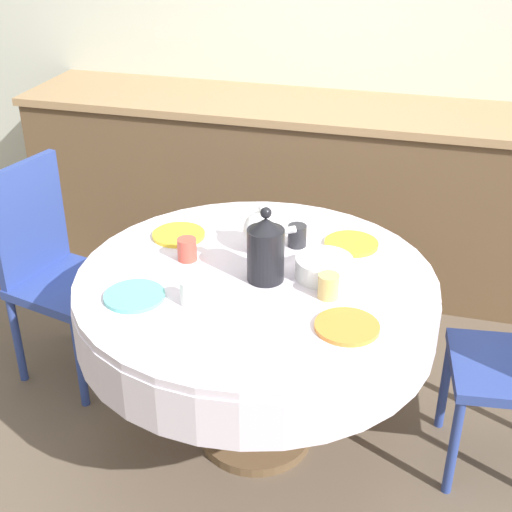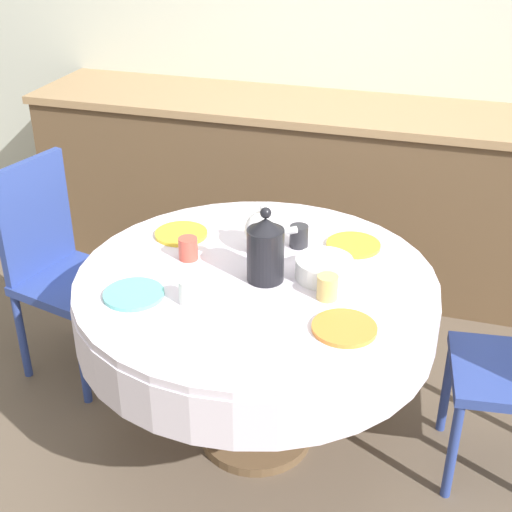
{
  "view_description": "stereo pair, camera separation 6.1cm",
  "coord_description": "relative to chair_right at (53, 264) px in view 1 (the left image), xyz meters",
  "views": [
    {
      "loc": [
        0.57,
        -2.08,
        2.0
      ],
      "look_at": [
        0.0,
        0.0,
        0.83
      ],
      "focal_mm": 50.0,
      "sensor_mm": 36.0,
      "label": 1
    },
    {
      "loc": [
        0.63,
        -2.06,
        2.0
      ],
      "look_at": [
        0.0,
        0.0,
        0.83
      ],
      "focal_mm": 50.0,
      "sensor_mm": 36.0,
      "label": 2
    }
  ],
  "objects": [
    {
      "name": "teapot",
      "position": [
        0.93,
        -0.04,
        0.3
      ],
      "size": [
        0.2,
        0.15,
        0.19
      ],
      "color": "white",
      "rests_on": "dining_table"
    },
    {
      "name": "plate_near_left",
      "position": [
        0.61,
        -0.48,
        0.22
      ],
      "size": [
        0.2,
        0.2,
        0.01
      ],
      "primitive_type": "cylinder",
      "color": "#60BCB7",
      "rests_on": "dining_table"
    },
    {
      "name": "ground_plane",
      "position": [
        0.96,
        -0.23,
        -0.53
      ],
      "size": [
        12.0,
        12.0,
        0.0
      ],
      "primitive_type": "plane",
      "color": "brown"
    },
    {
      "name": "kitchen_counter",
      "position": [
        0.96,
        1.18,
        -0.05
      ],
      "size": [
        3.24,
        0.64,
        0.95
      ],
      "color": "brown",
      "rests_on": "ground_plane"
    },
    {
      "name": "plate_near_right",
      "position": [
        1.32,
        -0.47,
        0.22
      ],
      "size": [
        0.2,
        0.2,
        0.01
      ],
      "primitive_type": "cylinder",
      "color": "orange",
      "rests_on": "dining_table"
    },
    {
      "name": "cup_far_right",
      "position": [
        1.05,
        0.03,
        0.26
      ],
      "size": [
        0.07,
        0.07,
        0.08
      ],
      "primitive_type": "cylinder",
      "color": "#28282D",
      "rests_on": "dining_table"
    },
    {
      "name": "dining_table",
      "position": [
        0.96,
        -0.23,
        0.09
      ],
      "size": [
        1.28,
        1.28,
        0.75
      ],
      "color": "brown",
      "rests_on": "ground_plane"
    },
    {
      "name": "coffee_carafe",
      "position": [
        1.0,
        -0.24,
        0.33
      ],
      "size": [
        0.13,
        0.13,
        0.27
      ],
      "color": "black",
      "rests_on": "dining_table"
    },
    {
      "name": "wall_back",
      "position": [
        0.96,
        1.52,
        0.77
      ],
      "size": [
        7.0,
        0.05,
        2.6
      ],
      "color": "beige",
      "rests_on": "ground_plane"
    },
    {
      "name": "chair_right",
      "position": [
        0.0,
        0.0,
        0.0
      ],
      "size": [
        0.48,
        0.48,
        0.96
      ],
      "rotation": [
        0.0,
        0.0,
        -1.81
      ],
      "color": "#2D428E",
      "rests_on": "ground_plane"
    },
    {
      "name": "cup_far_left",
      "position": [
        0.69,
        -0.18,
        0.26
      ],
      "size": [
        0.07,
        0.07,
        0.08
      ],
      "primitive_type": "cylinder",
      "color": "#CC4C3D",
      "rests_on": "dining_table"
    },
    {
      "name": "cup_near_left",
      "position": [
        0.8,
        -0.46,
        0.26
      ],
      "size": [
        0.07,
        0.07,
        0.08
      ],
      "primitive_type": "cylinder",
      "color": "white",
      "rests_on": "dining_table"
    },
    {
      "name": "fruit_bowl",
      "position": [
        1.19,
        -0.17,
        0.25
      ],
      "size": [
        0.2,
        0.2,
        0.07
      ],
      "primitive_type": "cylinder",
      "color": "silver",
      "rests_on": "dining_table"
    },
    {
      "name": "plate_far_left",
      "position": [
        0.59,
        -0.01,
        0.22
      ],
      "size": [
        0.2,
        0.2,
        0.01
      ],
      "primitive_type": "cylinder",
      "color": "yellow",
      "rests_on": "dining_table"
    },
    {
      "name": "plate_far_right",
      "position": [
        1.25,
        0.09,
        0.22
      ],
      "size": [
        0.2,
        0.2,
        0.01
      ],
      "primitive_type": "cylinder",
      "color": "yellow",
      "rests_on": "dining_table"
    },
    {
      "name": "cup_near_right",
      "position": [
        1.23,
        -0.3,
        0.26
      ],
      "size": [
        0.07,
        0.07,
        0.08
      ],
      "primitive_type": "cylinder",
      "color": "#DBB766",
      "rests_on": "dining_table"
    }
  ]
}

